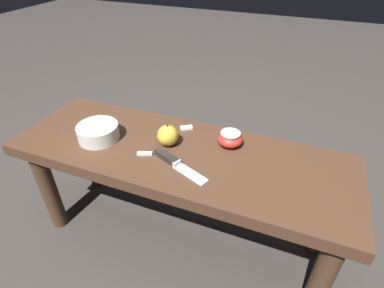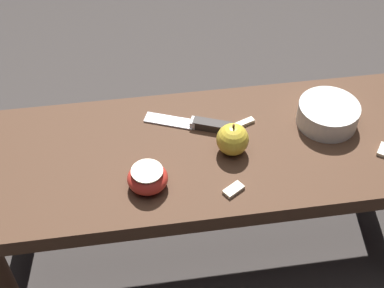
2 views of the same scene
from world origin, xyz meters
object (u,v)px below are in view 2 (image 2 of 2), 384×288
Objects in this scene: knife at (201,124)px; bowl at (328,114)px; wooden_bench at (210,169)px; apple_whole at (233,139)px; apple_cut at (148,178)px.

bowl is (-0.28, 0.03, 0.02)m from knife.
knife is at bearing -80.21° from wooden_bench.
wooden_bench is 14.04× the size of apple_whole.
bowl is (-0.27, -0.04, 0.10)m from wooden_bench.
apple_whole is 0.20m from apple_cut.
apple_whole reaches higher than apple_cut.
bowl is at bearing -163.30° from knife.
apple_whole is (-0.04, 0.02, 0.11)m from wooden_bench.
apple_whole reaches higher than wooden_bench.
apple_whole is 0.58× the size of bowl.
apple_whole is at bearing -159.12° from apple_cut.
apple_cut reaches higher than knife.
apple_cut is at bearing 31.70° from wooden_bench.
knife is 0.20m from apple_cut.
bowl is at bearing -172.00° from wooden_bench.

